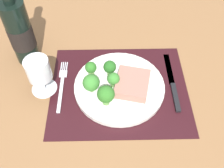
{
  "coord_description": "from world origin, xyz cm",
  "views": [
    {
      "loc": [
        -3.12,
        -46.33,
        61.67
      ],
      "look_at": [
        -2.18,
        0.4,
        1.9
      ],
      "focal_mm": 40.9,
      "sensor_mm": 36.0,
      "label": 1
    }
  ],
  "objects_px": {
    "plate": "(119,87)",
    "steak": "(132,84)",
    "fork": "(62,85)",
    "wine_bottle": "(20,32)",
    "wine_glass": "(39,72)",
    "knife": "(173,85)"
  },
  "relations": [
    {
      "from": "plate",
      "to": "wine_glass",
      "type": "distance_m",
      "value": 0.24
    },
    {
      "from": "steak",
      "to": "fork",
      "type": "xyz_separation_m",
      "value": [
        -0.21,
        0.02,
        -0.03
      ]
    },
    {
      "from": "fork",
      "to": "wine_glass",
      "type": "distance_m",
      "value": 0.09
    },
    {
      "from": "fork",
      "to": "plate",
      "type": "bearing_deg",
      "value": -3.48
    },
    {
      "from": "plate",
      "to": "wine_glass",
      "type": "bearing_deg",
      "value": 178.58
    },
    {
      "from": "wine_bottle",
      "to": "steak",
      "type": "bearing_deg",
      "value": -23.25
    },
    {
      "from": "steak",
      "to": "wine_bottle",
      "type": "xyz_separation_m",
      "value": [
        -0.33,
        0.14,
        0.08
      ]
    },
    {
      "from": "wine_glass",
      "to": "plate",
      "type": "bearing_deg",
      "value": -1.42
    },
    {
      "from": "plate",
      "to": "knife",
      "type": "distance_m",
      "value": 0.16
    },
    {
      "from": "fork",
      "to": "knife",
      "type": "xyz_separation_m",
      "value": [
        0.34,
        -0.01,
        0.0
      ]
    },
    {
      "from": "plate",
      "to": "steak",
      "type": "xyz_separation_m",
      "value": [
        0.04,
        -0.01,
        0.02
      ]
    },
    {
      "from": "steak",
      "to": "fork",
      "type": "relative_size",
      "value": 0.56
    },
    {
      "from": "knife",
      "to": "wine_glass",
      "type": "height_order",
      "value": "wine_glass"
    },
    {
      "from": "plate",
      "to": "knife",
      "type": "xyz_separation_m",
      "value": [
        0.16,
        0.01,
        -0.0
      ]
    },
    {
      "from": "fork",
      "to": "knife",
      "type": "relative_size",
      "value": 0.83
    },
    {
      "from": "plate",
      "to": "fork",
      "type": "bearing_deg",
      "value": 175.34
    },
    {
      "from": "fork",
      "to": "wine_glass",
      "type": "relative_size",
      "value": 1.59
    },
    {
      "from": "wine_bottle",
      "to": "wine_glass",
      "type": "relative_size",
      "value": 2.58
    },
    {
      "from": "plate",
      "to": "steak",
      "type": "bearing_deg",
      "value": -9.55
    },
    {
      "from": "plate",
      "to": "fork",
      "type": "distance_m",
      "value": 0.17
    },
    {
      "from": "plate",
      "to": "steak",
      "type": "relative_size",
      "value": 2.51
    },
    {
      "from": "plate",
      "to": "wine_glass",
      "type": "height_order",
      "value": "wine_glass"
    }
  ]
}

